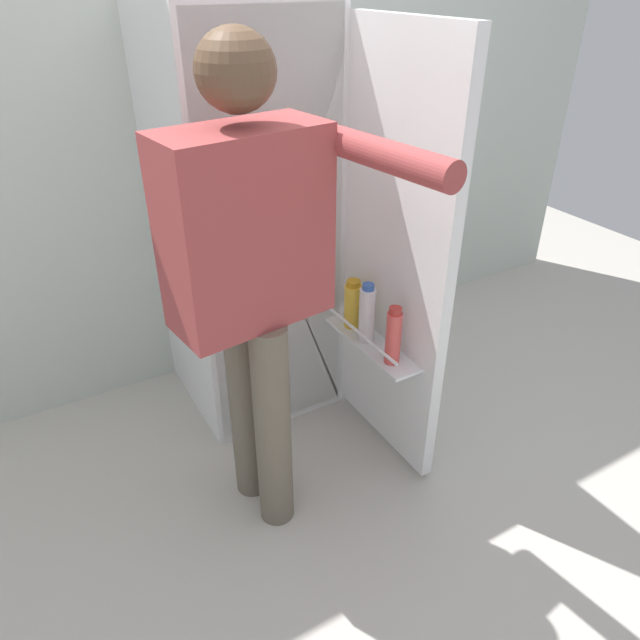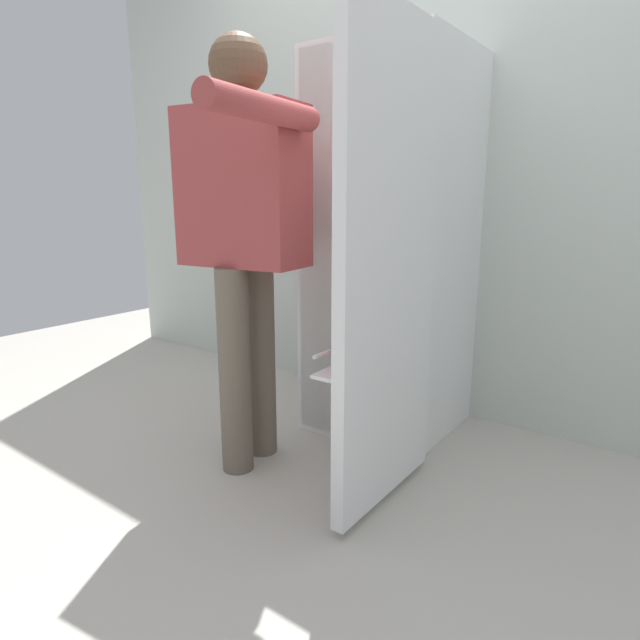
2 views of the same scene
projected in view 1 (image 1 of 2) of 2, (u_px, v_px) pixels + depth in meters
The scene contains 4 objects.
ground_plane at pixel (312, 456), 2.36m from camera, with size 6.25×6.25×0.00m, color #B7B2A8.
kitchen_wall at pixel (200, 77), 2.35m from camera, with size 4.40×0.10×2.63m, color beige.
refrigerator at pixel (254, 226), 2.33m from camera, with size 0.64×1.17×1.62m.
person at pixel (252, 267), 1.69m from camera, with size 0.61×0.73×1.58m.
Camera 1 is at (-0.84, -1.52, 1.69)m, focal length 32.87 mm.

